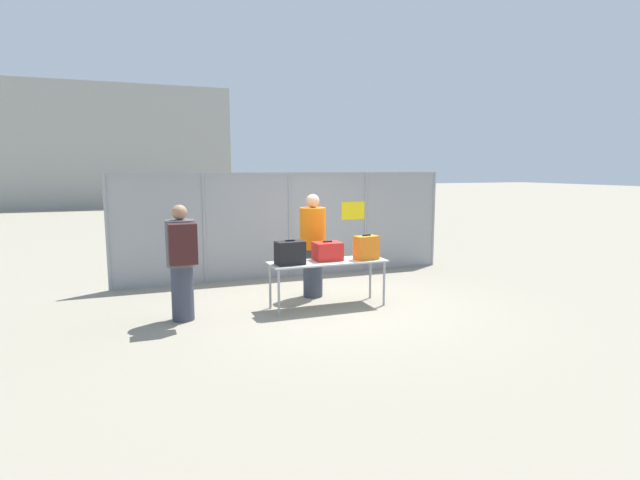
{
  "coord_description": "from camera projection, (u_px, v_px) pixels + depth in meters",
  "views": [
    {
      "loc": [
        -3.16,
        -7.71,
        2.3
      ],
      "look_at": [
        -0.04,
        0.45,
        1.05
      ],
      "focal_mm": 28.0,
      "sensor_mm": 36.0,
      "label": 1
    }
  ],
  "objects": [
    {
      "name": "ground_plane",
      "position": [
        331.0,
        304.0,
        8.58
      ],
      "size": [
        120.0,
        120.0,
        0.0
      ],
      "primitive_type": "plane",
      "color": "gray"
    },
    {
      "name": "fence_section",
      "position": [
        290.0,
        223.0,
        10.6
      ],
      "size": [
        7.23,
        0.07,
        2.22
      ],
      "color": "gray",
      "rests_on": "ground_plane"
    },
    {
      "name": "inspection_table",
      "position": [
        328.0,
        265.0,
        8.29
      ],
      "size": [
        1.97,
        0.64,
        0.78
      ],
      "color": "#B2B2AD",
      "rests_on": "ground_plane"
    },
    {
      "name": "suitcase_black",
      "position": [
        290.0,
        253.0,
        7.97
      ],
      "size": [
        0.47,
        0.31,
        0.4
      ],
      "color": "black",
      "rests_on": "inspection_table"
    },
    {
      "name": "suitcase_red",
      "position": [
        327.0,
        251.0,
        8.34
      ],
      "size": [
        0.45,
        0.36,
        0.33
      ],
      "color": "red",
      "rests_on": "inspection_table"
    },
    {
      "name": "suitcase_orange",
      "position": [
        366.0,
        248.0,
        8.41
      ],
      "size": [
        0.42,
        0.28,
        0.42
      ],
      "color": "orange",
      "rests_on": "inspection_table"
    },
    {
      "name": "traveler_hooded",
      "position": [
        182.0,
        258.0,
        7.46
      ],
      "size": [
        0.44,
        0.68,
        1.77
      ],
      "rotation": [
        0.0,
        0.0,
        0.29
      ],
      "color": "#383D4C",
      "rests_on": "ground_plane"
    },
    {
      "name": "security_worker_near",
      "position": [
        313.0,
        244.0,
        8.94
      ],
      "size": [
        0.46,
        0.46,
        1.86
      ],
      "rotation": [
        0.0,
        0.0,
        3.1
      ],
      "color": "#383D4C",
      "rests_on": "ground_plane"
    },
    {
      "name": "utility_trailer",
      "position": [
        349.0,
        239.0,
        13.25
      ],
      "size": [
        3.83,
        2.27,
        0.76
      ],
      "color": "white",
      "rests_on": "ground_plane"
    },
    {
      "name": "distant_hangar",
      "position": [
        119.0,
        149.0,
        32.75
      ],
      "size": [
        13.06,
        8.44,
        7.19
      ],
      "color": "#999993",
      "rests_on": "ground_plane"
    }
  ]
}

